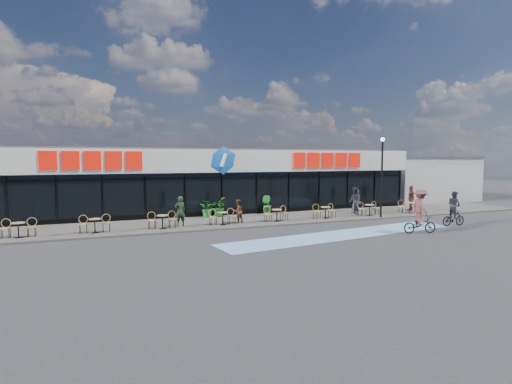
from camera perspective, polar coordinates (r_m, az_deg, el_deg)
ground at (r=20.59m, az=0.84°, el=-6.14°), size 120.00×120.00×0.00m
sidewalk at (r=24.74m, az=-3.16°, el=-4.18°), size 44.00×5.00×0.10m
bike_lane at (r=21.16m, az=12.54°, el=-5.94°), size 14.17×4.13×0.01m
building at (r=29.68m, az=-6.50°, el=1.72°), size 30.60×6.57×4.75m
neighbour_building at (r=41.00m, az=21.93°, el=1.85°), size 9.20×7.20×4.11m
lamp_post at (r=27.07m, az=17.54°, el=3.01°), size 0.28×0.28×5.17m
bistro_set_0 at (r=22.50m, az=-30.80°, el=-4.44°), size 1.54×0.62×0.90m
bistro_set_1 at (r=22.20m, az=-22.03°, el=-4.23°), size 1.54×0.62×0.90m
bistro_set_2 at (r=22.43m, az=-13.25°, el=-3.92°), size 1.54×0.62×0.90m
bistro_set_3 at (r=23.16m, az=-4.84°, el=-3.54°), size 1.54×0.62×0.90m
bistro_set_4 at (r=24.36m, az=2.90°, el=-3.12°), size 1.54×0.62×0.90m
bistro_set_5 at (r=25.96m, az=9.79°, el=-2.70°), size 1.54×0.62×0.90m
bistro_set_6 at (r=27.88m, az=15.80°, el=-2.30°), size 1.54×0.62×0.90m
bistro_set_7 at (r=30.07m, az=20.99°, el=-1.93°), size 1.54×0.62×0.90m
potted_plant_left at (r=26.41m, az=-5.47°, el=-2.14°), size 1.22×1.33×1.26m
potted_plant_mid at (r=26.21m, az=-6.89°, el=-2.35°), size 1.28×1.32×1.13m
potted_plant_right at (r=27.67m, az=1.54°, el=-1.80°), size 0.81×0.87×1.27m
patron_left at (r=22.91m, az=-10.79°, el=-2.71°), size 0.69×0.53×1.70m
patron_right at (r=23.64m, az=-2.61°, el=-2.76°), size 0.83×0.74×1.40m
pedestrian_a at (r=28.24m, az=13.95°, el=-1.21°), size 0.87×1.02×1.85m
pedestrian_b at (r=29.88m, az=14.08°, el=-1.10°), size 0.53×0.81×1.63m
pedestrian_c at (r=31.49m, az=21.27°, el=-0.82°), size 1.15×0.92×1.82m
cyclist_a at (r=22.54m, az=22.40°, el=-2.86°), size 1.83×1.36×2.34m
cyclist_b at (r=25.82m, az=26.41°, el=-2.45°), size 1.57×0.80×2.02m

